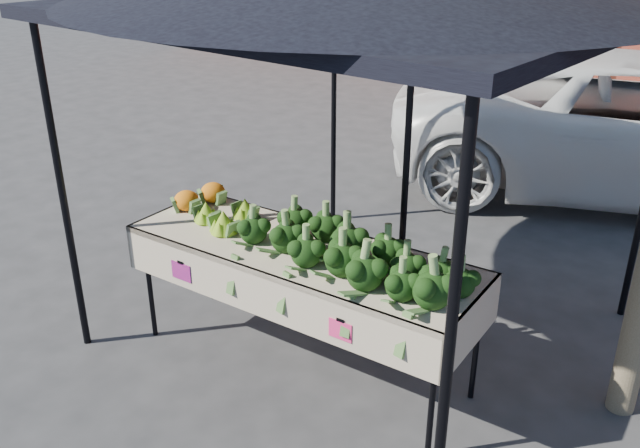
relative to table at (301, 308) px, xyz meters
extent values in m
plane|color=#2D2D30|center=(0.13, -0.02, -0.45)|extent=(90.00, 90.00, 0.00)
cube|color=#BCAA93|center=(0.00, 0.00, 0.00)|extent=(2.46, 1.02, 0.90)
cube|color=#F22D8C|center=(-0.69, -0.40, 0.25)|extent=(0.17, 0.01, 0.12)
cube|color=#F32E77|center=(0.57, -0.40, 0.25)|extent=(0.17, 0.01, 0.12)
ellipsoid|color=black|center=(0.39, 0.03, 0.58)|extent=(1.60, 0.57, 0.27)
ellipsoid|color=#87BF2C|center=(-0.66, -0.01, 0.55)|extent=(0.43, 0.47, 0.20)
ellipsoid|color=orange|center=(-1.03, 0.07, 0.54)|extent=(0.23, 0.43, 0.18)
camera|label=1|loc=(2.56, -2.91, 2.36)|focal=37.61mm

